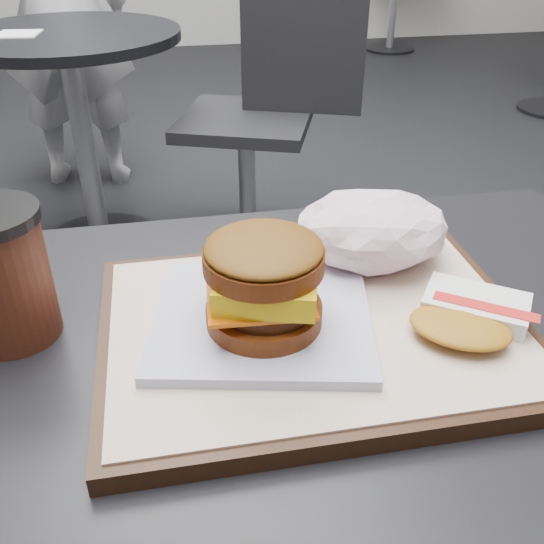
{
  "coord_description": "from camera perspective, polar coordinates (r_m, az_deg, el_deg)",
  "views": [
    {
      "loc": [
        -0.09,
        -0.38,
        1.12
      ],
      "look_at": [
        -0.01,
        0.06,
        0.83
      ],
      "focal_mm": 40.0,
      "sensor_mm": 36.0,
      "label": 1
    }
  ],
  "objects": [
    {
      "name": "customer_table",
      "position": [
        0.66,
        1.64,
        -21.34
      ],
      "size": [
        0.8,
        0.6,
        0.77
      ],
      "color": "#A5A5AA",
      "rests_on": "ground"
    },
    {
      "name": "serving_tray",
      "position": [
        0.55,
        3.97,
        -5.38
      ],
      "size": [
        0.38,
        0.28,
        0.02
      ],
      "color": "black",
      "rests_on": "customer_table"
    },
    {
      "name": "breakfast_sandwich",
      "position": [
        0.51,
        -0.76,
        -1.84
      ],
      "size": [
        0.22,
        0.21,
        0.09
      ],
      "color": "silver",
      "rests_on": "serving_tray"
    },
    {
      "name": "hash_brown",
      "position": [
        0.56,
        18.04,
        -3.86
      ],
      "size": [
        0.14,
        0.13,
        0.02
      ],
      "color": "white",
      "rests_on": "serving_tray"
    },
    {
      "name": "crumpled_wrapper",
      "position": [
        0.62,
        9.48,
        3.94
      ],
      "size": [
        0.16,
        0.12,
        0.07
      ],
      "primitive_type": null,
      "color": "white",
      "rests_on": "serving_tray"
    },
    {
      "name": "coffee_cup",
      "position": [
        0.58,
        -24.09,
        -0.25
      ],
      "size": [
        0.09,
        0.09,
        0.13
      ],
      "color": "#40190F",
      "rests_on": "customer_table"
    },
    {
      "name": "neighbor_table",
      "position": [
        2.12,
        -17.95,
        15.46
      ],
      "size": [
        0.7,
        0.7,
        0.75
      ],
      "color": "black",
      "rests_on": "ground"
    },
    {
      "name": "napkin",
      "position": [
        2.07,
        -22.78,
        19.96
      ],
      "size": [
        0.13,
        0.13,
        0.0
      ],
      "primitive_type": "cube",
      "rotation": [
        0.0,
        0.0,
        -0.11
      ],
      "color": "white",
      "rests_on": "neighbor_table"
    },
    {
      "name": "neighbor_chair",
      "position": [
        2.08,
        -0.61,
        15.46
      ],
      "size": [
        0.65,
        0.54,
        0.88
      ],
      "color": "#98989C",
      "rests_on": "ground"
    },
    {
      "name": "patron",
      "position": [
        2.72,
        -19.53,
        22.8
      ],
      "size": [
        0.57,
        0.41,
        1.48
      ],
      "primitive_type": "imported",
      "rotation": [
        0.0,
        0.0,
        3.04
      ],
      "color": "silver",
      "rests_on": "ground"
    }
  ]
}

